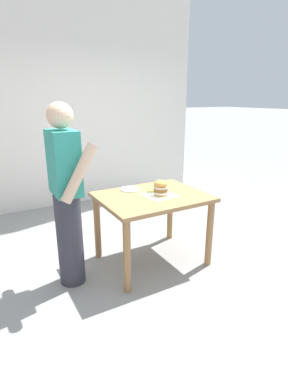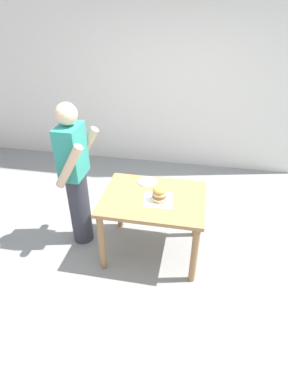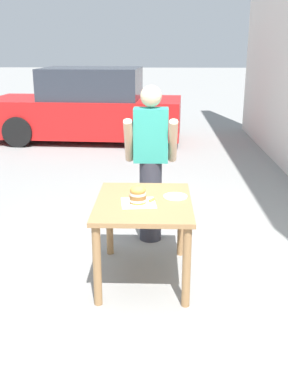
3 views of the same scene
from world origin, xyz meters
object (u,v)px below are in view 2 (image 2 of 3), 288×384
(patio_table, at_px, (153,207))
(side_plate_with_forks, at_px, (148,182))
(pickle_spear, at_px, (156,192))
(diner_across_table, at_px, (76,176))
(sandwich, at_px, (159,194))

(patio_table, xyz_separation_m, side_plate_with_forks, (0.29, 0.11, 0.13))
(pickle_spear, bearing_deg, diner_across_table, 91.65)
(sandwich, xyz_separation_m, pickle_spear, (0.12, 0.05, -0.07))
(sandwich, bearing_deg, diner_across_table, 84.23)
(patio_table, relative_size, sandwich, 5.56)
(side_plate_with_forks, bearing_deg, pickle_spear, -148.23)
(sandwich, xyz_separation_m, side_plate_with_forks, (0.33, 0.18, -0.08))
(side_plate_with_forks, relative_size, diner_across_table, 0.13)
(patio_table, xyz_separation_m, pickle_spear, (0.07, -0.02, 0.14))
(patio_table, bearing_deg, sandwich, -125.25)
(sandwich, xyz_separation_m, diner_across_table, (0.09, 0.94, 0.05))
(sandwich, distance_m, pickle_spear, 0.15)
(side_plate_with_forks, height_order, diner_across_table, diner_across_table)
(sandwich, relative_size, side_plate_with_forks, 0.89)
(diner_across_table, bearing_deg, sandwich, -95.77)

